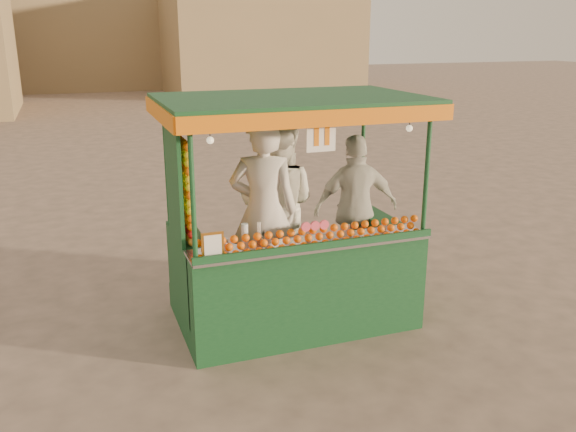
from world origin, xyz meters
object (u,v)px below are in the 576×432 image
object	(u,v)px
juice_cart	(289,254)
vendor_left	(264,211)
vendor_middle	(278,205)
vendor_right	(356,208)

from	to	relation	value
juice_cart	vendor_left	world-z (taller)	juice_cart
juice_cart	vendor_middle	size ratio (longest dim) A/B	1.46
vendor_middle	vendor_left	bearing A→B (deg)	80.96
vendor_left	vendor_middle	bearing A→B (deg)	-106.10
vendor_middle	vendor_right	size ratio (longest dim) A/B	1.09
juice_cart	vendor_left	size ratio (longest dim) A/B	1.37
vendor_right	vendor_middle	bearing A→B (deg)	-4.46
juice_cart	vendor_right	world-z (taller)	juice_cart
juice_cart	vendor_middle	bearing A→B (deg)	84.90
vendor_middle	vendor_right	world-z (taller)	vendor_middle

